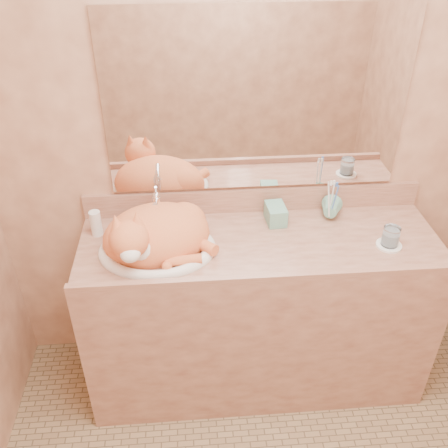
{
  "coord_description": "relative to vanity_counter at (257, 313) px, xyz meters",
  "views": [
    {
      "loc": [
        -0.31,
        -1.03,
        2.15
      ],
      "look_at": [
        -0.16,
        0.7,
        0.97
      ],
      "focal_mm": 40.0,
      "sensor_mm": 36.0,
      "label": 1
    }
  ],
  "objects": [
    {
      "name": "mirror",
      "position": [
        0.0,
        0.26,
        0.97
      ],
      "size": [
        1.3,
        0.02,
        0.8
      ],
      "primitive_type": "cube",
      "color": "white",
      "rests_on": "wall_back"
    },
    {
      "name": "sink_basin",
      "position": [
        -0.45,
        -0.02,
        0.5
      ],
      "size": [
        0.58,
        0.52,
        0.15
      ],
      "primitive_type": null,
      "rotation": [
        0.0,
        0.0,
        0.25
      ],
      "color": "white",
      "rests_on": "vanity_counter"
    },
    {
      "name": "wall_back",
      "position": [
        0.0,
        0.28,
        0.82
      ],
      "size": [
        2.4,
        0.02,
        2.5
      ],
      "primitive_type": "cube",
      "color": "#955E43",
      "rests_on": "ground"
    },
    {
      "name": "soap_dispenser",
      "position": [
        0.1,
        0.1,
        0.52
      ],
      "size": [
        0.09,
        0.09,
        0.19
      ],
      "primitive_type": "imported",
      "rotation": [
        0.0,
        0.0,
        0.07
      ],
      "color": "#6BAC94",
      "rests_on": "vanity_counter"
    },
    {
      "name": "vanity_counter",
      "position": [
        0.0,
        0.0,
        0.0
      ],
      "size": [
        1.6,
        0.55,
        0.85
      ],
      "primitive_type": null,
      "color": "brown",
      "rests_on": "floor"
    },
    {
      "name": "faucet",
      "position": [
        -0.45,
        0.17,
        0.52
      ],
      "size": [
        0.05,
        0.13,
        0.19
      ],
      "primitive_type": null,
      "rotation": [
        0.0,
        0.0,
        0.05
      ],
      "color": "white",
      "rests_on": "vanity_counter"
    },
    {
      "name": "water_glass",
      "position": [
        0.55,
        -0.07,
        0.48
      ],
      "size": [
        0.07,
        0.07,
        0.09
      ],
      "primitive_type": "cylinder",
      "color": "silver",
      "rests_on": "saucer"
    },
    {
      "name": "toothbrush_cup",
      "position": [
        0.34,
        0.13,
        0.47
      ],
      "size": [
        0.13,
        0.13,
        0.09
      ],
      "primitive_type": "imported",
      "rotation": [
        0.0,
        0.0,
        -0.37
      ],
      "color": "#6BAC94",
      "rests_on": "vanity_counter"
    },
    {
      "name": "toothbrushes",
      "position": [
        0.34,
        0.13,
        0.56
      ],
      "size": [
        0.04,
        0.04,
        0.22
      ],
      "primitive_type": null,
      "color": "white",
      "rests_on": "toothbrush_cup"
    },
    {
      "name": "saucer",
      "position": [
        0.55,
        -0.07,
        0.43
      ],
      "size": [
        0.11,
        0.11,
        0.01
      ],
      "primitive_type": "cylinder",
      "color": "white",
      "rests_on": "vanity_counter"
    },
    {
      "name": "cat",
      "position": [
        -0.46,
        -0.01,
        0.51
      ],
      "size": [
        0.55,
        0.49,
        0.26
      ],
      "primitive_type": null,
      "rotation": [
        0.0,
        0.0,
        0.25
      ],
      "color": "#D45E31",
      "rests_on": "sink_basin"
    },
    {
      "name": "lotion_bottle",
      "position": [
        -0.73,
        0.12,
        0.48
      ],
      "size": [
        0.05,
        0.05,
        0.12
      ],
      "primitive_type": "cylinder",
      "color": "white",
      "rests_on": "vanity_counter"
    }
  ]
}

